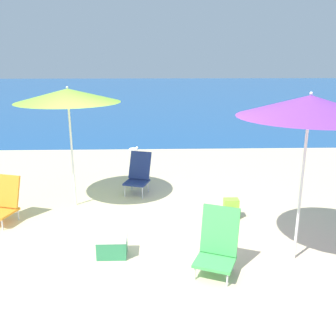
% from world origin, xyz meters
% --- Properties ---
extents(ground_plane, '(60.00, 60.00, 0.00)m').
position_xyz_m(ground_plane, '(0.00, 0.00, 0.00)').
color(ground_plane, beige).
extents(sea_water, '(60.00, 40.00, 0.01)m').
position_xyz_m(sea_water, '(0.00, 26.13, 0.00)').
color(sea_water, '#1E5699').
rests_on(sea_water, ground).
extents(beach_umbrella_purple, '(1.78, 1.78, 2.24)m').
position_xyz_m(beach_umbrella_purple, '(2.32, -0.29, 2.06)').
color(beach_umbrella_purple, white).
rests_on(beach_umbrella_purple, ground).
extents(beach_umbrella_lime, '(1.81, 1.81, 2.17)m').
position_xyz_m(beach_umbrella_lime, '(-1.05, 1.77, 2.01)').
color(beach_umbrella_lime, white).
rests_on(beach_umbrella_lime, ground).
extents(beach_chair_orange, '(0.57, 0.67, 0.76)m').
position_xyz_m(beach_chair_orange, '(-2.07, 1.08, 0.35)').
color(beach_chair_orange, silver).
rests_on(beach_chair_orange, ground).
extents(beach_chair_navy, '(0.58, 0.66, 0.81)m').
position_xyz_m(beach_chair_navy, '(0.09, 2.40, 0.41)').
color(beach_chair_navy, silver).
rests_on(beach_chair_navy, ground).
extents(beach_chair_green, '(0.64, 0.67, 0.83)m').
position_xyz_m(beach_chair_green, '(1.22, -0.54, 0.38)').
color(beach_chair_green, silver).
rests_on(beach_chair_green, ground).
extents(backpack_lime, '(0.24, 0.21, 0.34)m').
position_xyz_m(backpack_lime, '(1.71, 1.07, 0.17)').
color(backpack_lime, '#8ECC3D').
rests_on(backpack_lime, ground).
extents(cooler_box, '(0.41, 0.29, 0.31)m').
position_xyz_m(cooler_box, '(-0.17, -0.14, 0.16)').
color(cooler_box, '#338C59').
rests_on(cooler_box, ground).
extents(seagull, '(0.27, 0.11, 0.23)m').
position_xyz_m(seagull, '(-0.18, 5.54, 0.14)').
color(seagull, gold).
rests_on(seagull, ground).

